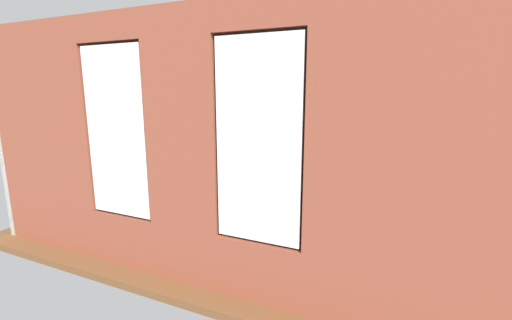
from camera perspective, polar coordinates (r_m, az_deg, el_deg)
The scene contains 19 objects.
ground_plane at distance 6.52m, azimuth 2.32°, elevation -8.91°, with size 7.22×5.95×0.10m, color brown.
brick_wall_with_windows at distance 3.89m, azimuth -12.12°, elevation 0.68°, with size 6.62×0.30×3.10m.
white_wall_right at distance 7.82m, azimuth -21.00°, elevation 5.83°, with size 0.10×4.95×3.10m, color silver.
couch_by_window at distance 4.69m, azimuth -5.08°, elevation -12.40°, with size 1.71×0.87×0.80m.
couch_left at distance 5.54m, azimuth 26.58°, elevation -9.80°, with size 0.95×2.07×0.80m.
coffee_table at distance 6.49m, azimuth -0.61°, elevation -5.22°, with size 1.22×0.76×0.41m.
cup_ceramic at distance 6.46m, azimuth -0.61°, elevation -4.39°, with size 0.08×0.08×0.09m, color #4C4C51.
table_plant_small at distance 6.59m, azimuth -1.45°, elevation -3.46°, with size 0.13×0.13×0.21m.
remote_gray at distance 6.53m, azimuth -3.94°, elevation -4.55°, with size 0.05×0.17×0.02m, color #59595B.
remote_silver at distance 6.46m, azimuth 2.59°, elevation -4.72°, with size 0.05×0.17×0.02m, color #B2B2B7.
remote_black at distance 6.33m, azimuth -0.30°, elevation -5.04°, with size 0.05×0.17×0.02m, color black.
media_console at distance 7.92m, azimuth -18.09°, elevation -3.24°, with size 1.02×0.42×0.56m, color black.
tv_flatscreen at distance 7.78m, azimuth -18.40°, elevation 1.70°, with size 1.18×0.20×0.82m.
potted_plant_near_tv at distance 6.82m, azimuth -20.23°, elevation -3.31°, with size 0.69×0.73×1.19m.
potted_plant_mid_room_small at distance 7.14m, azimuth 14.79°, elevation -4.01°, with size 0.32×0.32×0.55m.
potted_plant_by_left_couch at distance 6.91m, azimuth 22.99°, elevation -4.81°, with size 0.38×0.38×0.56m.
potted_plant_foreground_right at distance 9.22m, azimuth -8.47°, elevation 0.62°, with size 0.48×0.48×0.79m.
potted_plant_corner_near_left at distance 7.78m, azimuth 27.50°, elevation -0.43°, with size 0.89×0.77×1.28m.
potted_plant_between_couches at distance 4.21m, azimuth 11.27°, elevation -12.56°, with size 0.55×0.55×0.84m.
Camera 1 is at (-2.30, 5.65, 2.24)m, focal length 24.00 mm.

